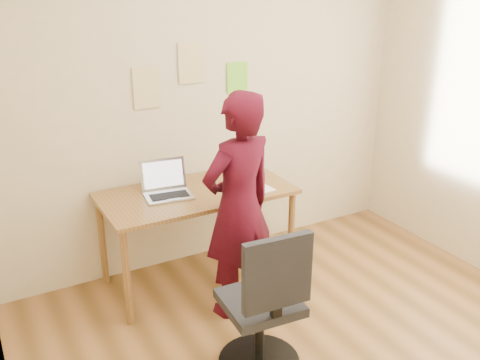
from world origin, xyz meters
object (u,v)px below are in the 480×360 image
phone (232,196)px  office_chair (265,313)px  laptop (167,188)px  desk (197,202)px  person (239,207)px

phone → office_chair: (-0.28, -0.92, -0.34)m
laptop → office_chair: bearing=-76.7°
desk → office_chair: bearing=-94.6°
phone → person: size_ratio=0.08×
laptop → person: person is taller
laptop → phone: size_ratio=2.84×
desk → laptop: 0.26m
laptop → office_chair: laptop is taller
office_chair → person: person is taller
desk → laptop: laptop is taller
laptop → person: 0.61m
office_chair → person: 0.76m
desk → person: person is taller
phone → laptop: bearing=146.4°
desk → office_chair: (-0.09, -1.13, -0.24)m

